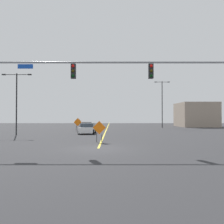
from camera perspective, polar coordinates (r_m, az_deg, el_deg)
ground at (r=16.72m, az=-3.60°, el=-8.98°), size 126.70×126.70×0.00m
road_centre_stripe at (r=51.79m, az=-1.28°, el=-3.66°), size 0.16×70.39×0.01m
traffic_signal_assembly at (r=16.95m, az=8.22°, el=8.57°), size 16.87×0.44×6.78m
street_lamp_mid_right at (r=31.36m, az=-22.73°, el=3.22°), size 3.69×0.24×7.72m
street_lamp_far_right at (r=48.23m, az=12.10°, el=2.71°), size 3.12×0.24×9.51m
construction_sign_left_lane at (r=36.25m, az=-8.68°, el=-2.76°), size 1.17×0.20×1.95m
construction_sign_median_far at (r=46.97m, az=-8.65°, el=-2.39°), size 1.37×0.06×2.00m
construction_sign_right_lane at (r=20.51m, az=-3.37°, el=-4.18°), size 1.17×0.19×1.89m
car_white_far at (r=31.22m, az=-6.27°, el=-4.08°), size 2.12×4.12×1.41m
car_orange_passing at (r=41.36m, az=-6.42°, el=-3.44°), size 2.09×4.15×1.31m
roadside_building_east at (r=55.65m, az=19.75°, el=-0.64°), size 7.66×8.88×5.39m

